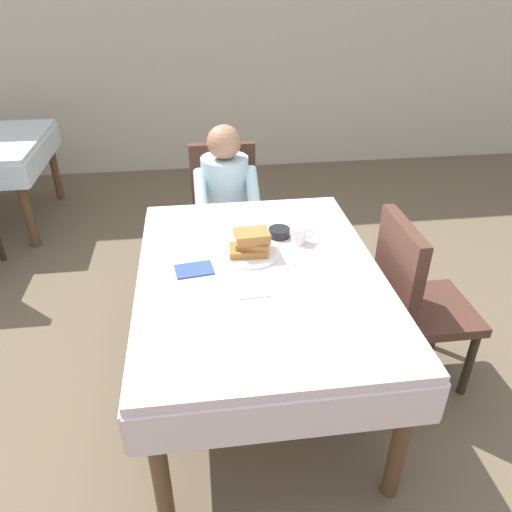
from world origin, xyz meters
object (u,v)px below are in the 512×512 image
at_px(dining_table_main, 260,286).
at_px(fork_left_of_plate, 212,259).
at_px(diner_person, 226,196).
at_px(plate_breakfast, 251,253).
at_px(chair_diner, 225,205).
at_px(bowl_butter, 279,233).
at_px(knife_right_of_plate, 290,254).
at_px(spoon_near_edge, 255,297).
at_px(chair_right_side, 413,295).
at_px(cup_coffee, 299,235).
at_px(breakfast_stack, 251,242).

relative_size(dining_table_main, fork_left_of_plate, 8.47).
bearing_deg(diner_person, plate_breakfast, 93.57).
relative_size(chair_diner, bowl_butter, 8.45).
distance_m(knife_right_of_plate, spoon_near_edge, 0.40).
xyz_separation_m(chair_diner, chair_right_side, (0.85, -1.17, 0.00)).
height_order(fork_left_of_plate, knife_right_of_plate, same).
xyz_separation_m(chair_diner, bowl_butter, (0.22, -0.87, 0.23)).
bearing_deg(cup_coffee, chair_right_side, -23.06).
bearing_deg(fork_left_of_plate, chair_diner, -3.57).
distance_m(dining_table_main, bowl_butter, 0.35).
xyz_separation_m(knife_right_of_plate, spoon_near_edge, (-0.22, -0.33, 0.00)).
distance_m(cup_coffee, bowl_butter, 0.12).
height_order(plate_breakfast, fork_left_of_plate, plate_breakfast).
height_order(chair_right_side, plate_breakfast, chair_right_side).
distance_m(diner_person, fork_left_of_plate, 0.90).
bearing_deg(chair_right_side, spoon_near_edge, -75.68).
xyz_separation_m(chair_right_side, spoon_near_edge, (-0.82, -0.21, 0.21)).
xyz_separation_m(dining_table_main, bowl_butter, (0.14, 0.30, 0.11)).
bearing_deg(bowl_butter, chair_right_side, -25.88).
bearing_deg(dining_table_main, cup_coffee, 44.83).
bearing_deg(dining_table_main, chair_diner, 93.83).
bearing_deg(spoon_near_edge, diner_person, 87.98).
height_order(dining_table_main, chair_right_side, chair_right_side).
distance_m(chair_diner, diner_person, 0.21).
distance_m(diner_person, chair_right_side, 1.33).
distance_m(dining_table_main, cup_coffee, 0.35).
distance_m(dining_table_main, breakfast_stack, 0.21).
bearing_deg(knife_right_of_plate, fork_left_of_plate, 88.76).
bearing_deg(fork_left_of_plate, knife_right_of_plate, -86.20).
relative_size(fork_left_of_plate, knife_right_of_plate, 0.90).
distance_m(plate_breakfast, knife_right_of_plate, 0.19).
height_order(bowl_butter, fork_left_of_plate, bowl_butter).
relative_size(cup_coffee, spoon_near_edge, 0.75).
bearing_deg(spoon_near_edge, dining_table_main, 73.05).
xyz_separation_m(breakfast_stack, bowl_butter, (0.16, 0.16, -0.05)).
height_order(diner_person, chair_right_side, diner_person).
xyz_separation_m(fork_left_of_plate, knife_right_of_plate, (0.38, -0.00, 0.00)).
bearing_deg(chair_diner, spoon_near_edge, 91.14).
relative_size(breakfast_stack, fork_left_of_plate, 1.17).
relative_size(diner_person, breakfast_stack, 5.33).
relative_size(diner_person, fork_left_of_plate, 6.22).
bearing_deg(cup_coffee, bowl_butter, 139.72).
xyz_separation_m(chair_diner, fork_left_of_plate, (-0.14, -1.05, 0.21)).
distance_m(cup_coffee, fork_left_of_plate, 0.46).
xyz_separation_m(diner_person, spoon_near_edge, (0.03, -1.22, 0.07)).
height_order(diner_person, knife_right_of_plate, diner_person).
height_order(fork_left_of_plate, spoon_near_edge, same).
relative_size(plate_breakfast, cup_coffee, 2.48).
relative_size(chair_diner, breakfast_stack, 4.43).
bearing_deg(plate_breakfast, dining_table_main, -80.50).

